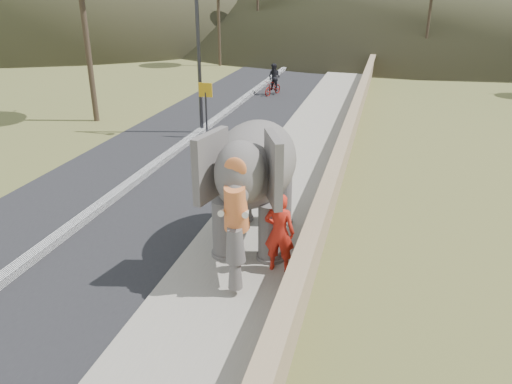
% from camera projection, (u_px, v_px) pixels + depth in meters
% --- Properties ---
extents(ground, '(160.00, 160.00, 0.00)m').
position_uv_depth(ground, '(197.00, 345.00, 9.37)').
color(ground, olive).
rests_on(ground, ground).
extents(road, '(7.00, 120.00, 0.03)m').
position_uv_depth(road, '(169.00, 157.00, 19.46)').
color(road, black).
rests_on(road, ground).
extents(median, '(0.35, 120.00, 0.22)m').
position_uv_depth(median, '(169.00, 155.00, 19.42)').
color(median, black).
rests_on(median, ground).
extents(walkway, '(3.00, 120.00, 0.15)m').
position_uv_depth(walkway, '(295.00, 167.00, 18.26)').
color(walkway, '#9E9687').
rests_on(walkway, ground).
extents(parapet, '(0.30, 120.00, 1.10)m').
position_uv_depth(parapet, '(342.00, 158.00, 17.69)').
color(parapet, tan).
rests_on(parapet, ground).
extents(lamppost, '(1.76, 0.36, 8.00)m').
position_uv_depth(lamppost, '(204.00, 20.00, 20.76)').
color(lamppost, '#28282C').
rests_on(lamppost, ground).
extents(signboard, '(0.60, 0.08, 2.40)m').
position_uv_depth(signboard, '(206.00, 101.00, 21.34)').
color(signboard, '#2D2D33').
rests_on(signboard, ground).
extents(elephant_and_man, '(2.67, 4.65, 3.22)m').
position_uv_depth(elephant_and_man, '(255.00, 181.00, 12.40)').
color(elephant_and_man, slate).
rests_on(elephant_and_man, ground).
extents(motorcyclist, '(1.09, 1.77, 1.88)m').
position_uv_depth(motorcyclist, '(274.00, 83.00, 30.05)').
color(motorcyclist, maroon).
rests_on(motorcyclist, ground).
extents(trees, '(48.35, 34.44, 9.43)m').
position_uv_depth(trees, '(361.00, 18.00, 35.36)').
color(trees, '#473828').
rests_on(trees, ground).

